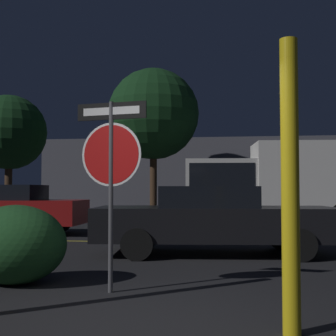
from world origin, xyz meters
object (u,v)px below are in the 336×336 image
object	(u,v)px
passing_car_1	(5,209)
passing_car_2	(214,219)
stop_sign	(111,156)
tree_2	(153,114)
hedge_bush_1	(15,244)
yellow_pole_right	(290,185)
tree_1	(9,133)
delivery_truck	(276,181)

from	to	relation	value
passing_car_1	passing_car_2	distance (m)	7.18
stop_sign	tree_2	distance (m)	15.57
stop_sign	passing_car_1	bearing A→B (deg)	134.81
stop_sign	hedge_bush_1	distance (m)	1.90
yellow_pole_right	tree_2	world-z (taller)	tree_2
hedge_bush_1	tree_2	bearing A→B (deg)	91.60
tree_1	tree_2	distance (m)	6.45
stop_sign	hedge_bush_1	xyz separation A→B (m)	(-1.44, 0.33, -1.19)
delivery_truck	tree_2	size ratio (longest dim) A/B	1.01
hedge_bush_1	delivery_truck	xyz separation A→B (m)	(4.75, 11.70, 1.08)
hedge_bush_1	passing_car_1	world-z (taller)	passing_car_1
stop_sign	passing_car_1	distance (m)	8.88
tree_1	yellow_pole_right	bearing A→B (deg)	-56.26
yellow_pole_right	delivery_truck	bearing A→B (deg)	84.66
hedge_bush_1	tree_1	bearing A→B (deg)	116.47
passing_car_2	yellow_pole_right	bearing A→B (deg)	4.34
delivery_truck	tree_2	world-z (taller)	tree_2
hedge_bush_1	tree_2	size ratio (longest dim) A/B	0.21
yellow_pole_right	passing_car_2	size ratio (longest dim) A/B	0.54
hedge_bush_1	tree_2	distance (m)	15.43
stop_sign	delivery_truck	distance (m)	12.48
stop_sign	delivery_truck	xyz separation A→B (m)	(3.31, 12.03, -0.12)
yellow_pole_right	delivery_truck	xyz separation A→B (m)	(1.27, 13.54, 0.28)
stop_sign	passing_car_2	distance (m)	4.00
passing_car_2	tree_2	world-z (taller)	tree_2
yellow_pole_right	passing_car_2	distance (m)	5.28
yellow_pole_right	delivery_truck	size ratio (longest dim) A/B	0.39
passing_car_2	tree_2	size ratio (longest dim) A/B	0.73
hedge_bush_1	passing_car_1	size ratio (longest dim) A/B	0.30
delivery_truck	tree_1	bearing A→B (deg)	78.10
tree_1	passing_car_1	bearing A→B (deg)	-64.56
stop_sign	passing_car_2	world-z (taller)	stop_sign
passing_car_2	tree_2	distance (m)	12.57
passing_car_1	tree_2	world-z (taller)	tree_2
stop_sign	hedge_bush_1	world-z (taller)	stop_sign
passing_car_2	tree_2	bearing A→B (deg)	-169.98
yellow_pole_right	passing_car_2	xyz separation A→B (m)	(-0.84, 5.18, -0.64)
yellow_pole_right	hedge_bush_1	distance (m)	4.02
passing_car_1	tree_1	distance (m)	7.65
hedge_bush_1	passing_car_2	distance (m)	4.26
stop_sign	delivery_truck	bearing A→B (deg)	84.71
hedge_bush_1	passing_car_1	xyz separation A→B (m)	(-3.59, 6.92, 0.19)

